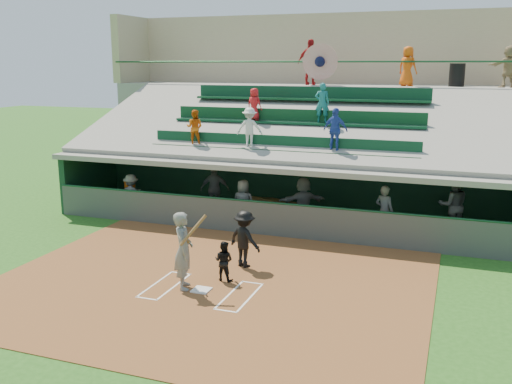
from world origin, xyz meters
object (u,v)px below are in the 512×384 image
(home_plate, at_px, (201,290))
(trash_bin, at_px, (457,75))
(catcher, at_px, (224,261))
(batter_at_plate, at_px, (184,250))
(water_cooler, at_px, (130,185))
(white_table, at_px, (129,200))

(home_plate, relative_size, trash_bin, 0.46)
(catcher, xyz_separation_m, trash_bin, (5.20, 12.33, 4.52))
(catcher, distance_m, trash_bin, 14.13)
(batter_at_plate, distance_m, catcher, 1.19)
(catcher, bearing_deg, trash_bin, -109.14)
(water_cooler, bearing_deg, white_table, -141.90)
(home_plate, height_order, batter_at_plate, batter_at_plate)
(catcher, bearing_deg, water_cooler, -37.78)
(batter_at_plate, relative_size, catcher, 1.87)
(home_plate, xyz_separation_m, water_cooler, (-5.96, 6.34, 0.95))
(white_table, bearing_deg, catcher, -61.00)
(white_table, relative_size, trash_bin, 0.91)
(white_table, relative_size, water_cooler, 2.02)
(batter_at_plate, bearing_deg, catcher, 48.18)
(catcher, bearing_deg, home_plate, 76.50)
(catcher, relative_size, trash_bin, 1.13)
(white_table, distance_m, trash_bin, 14.16)
(batter_at_plate, height_order, catcher, batter_at_plate)
(batter_at_plate, xyz_separation_m, water_cooler, (-5.49, 6.32, -0.02))
(white_table, height_order, trash_bin, trash_bin)
(batter_at_plate, bearing_deg, trash_bin, 65.71)
(home_plate, bearing_deg, water_cooler, 133.22)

